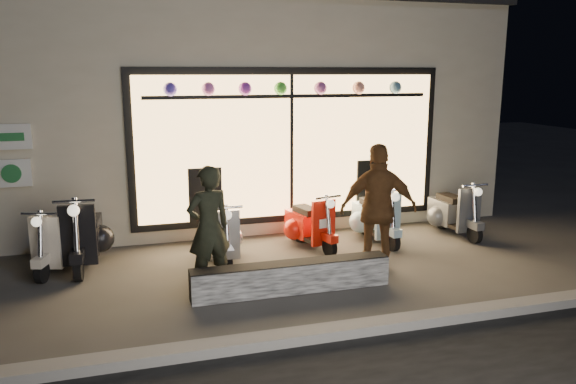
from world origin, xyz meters
name	(u,v)px	position (x,y,z in m)	size (l,w,h in m)	color
ground	(276,275)	(0.00, 0.00, 0.00)	(40.00, 40.00, 0.00)	#383533
kerb	(326,333)	(0.00, -2.00, 0.06)	(40.00, 0.25, 0.12)	slate
shop_building	(215,105)	(0.00, 4.98, 2.10)	(10.20, 6.23, 4.20)	beige
graffiti_barrier	(291,277)	(0.03, -0.65, 0.20)	(2.61, 0.28, 0.40)	black
scooter_silver	(221,235)	(-0.61, 0.95, 0.37)	(0.42, 1.27, 0.91)	black
scooter_red	(308,224)	(0.86, 1.20, 0.36)	(0.59, 1.27, 0.90)	black
scooter_black	(84,235)	(-2.60, 1.31, 0.43)	(0.53, 1.50, 1.07)	black
scooter_cream	(61,242)	(-2.91, 1.25, 0.37)	(0.67, 1.29, 0.92)	black
scooter_blue	(374,217)	(2.05, 1.22, 0.38)	(0.44, 1.33, 0.95)	black
scooter_grey	(451,212)	(3.54, 1.21, 0.38)	(0.44, 1.32, 0.95)	black
man	(209,228)	(-0.96, -0.19, 0.82)	(0.60, 0.39, 1.63)	black
woman	(378,209)	(1.41, -0.26, 0.92)	(1.08, 0.45, 1.84)	brown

